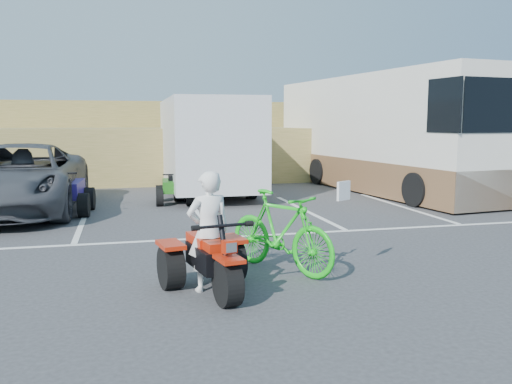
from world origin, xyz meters
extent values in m
plane|color=#363638|center=(0.00, 0.00, 0.00)|extent=(100.00, 100.00, 0.00)
cube|color=white|center=(-2.70, 5.00, 0.00)|extent=(0.12, 5.00, 0.01)
cube|color=white|center=(0.00, 5.00, 0.00)|extent=(0.12, 5.00, 0.01)
cube|color=white|center=(2.70, 5.00, 0.00)|extent=(0.12, 5.00, 0.01)
cube|color=white|center=(5.40, 5.00, 0.00)|extent=(0.12, 5.00, 0.01)
cube|color=white|center=(8.10, 5.00, 0.00)|extent=(0.12, 5.00, 0.01)
cube|color=white|center=(0.00, 2.40, 0.00)|extent=(28.00, 0.12, 0.01)
cube|color=olive|center=(0.00, 14.00, 1.00)|extent=(40.00, 6.00, 2.00)
cube|color=olive|center=(0.00, 17.50, 2.00)|extent=(40.00, 4.00, 2.20)
imported|color=white|center=(-0.70, -0.84, 0.81)|extent=(0.65, 0.49, 1.62)
imported|color=#14BF19|center=(0.50, -0.16, 0.61)|extent=(1.55, 2.04, 1.22)
imported|color=#404146|center=(-4.29, 6.52, 0.85)|extent=(3.02, 6.21, 1.70)
cube|color=silver|center=(0.81, 9.02, 1.62)|extent=(2.60, 6.31, 2.62)
cylinder|color=black|center=(0.81, 9.02, 0.37)|extent=(2.31, 0.76, 0.73)
cube|color=silver|center=(6.55, 8.64, 1.88)|extent=(3.77, 10.39, 3.65)
cube|color=brown|center=(6.55, 8.64, 0.56)|extent=(3.82, 10.39, 1.02)
cube|color=black|center=(7.17, 3.58, 2.64)|extent=(2.32, 0.31, 1.32)
camera|label=1|loc=(-1.78, -7.84, 2.26)|focal=38.00mm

